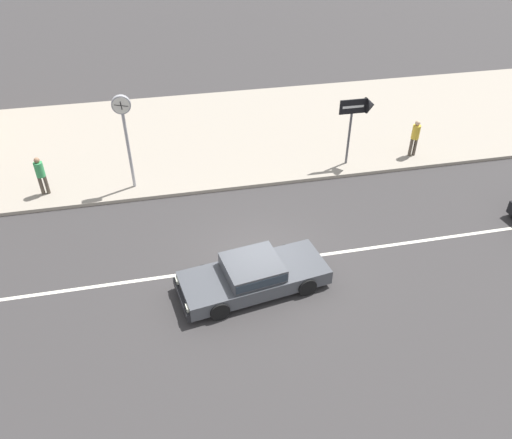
# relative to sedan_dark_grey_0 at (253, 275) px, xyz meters

# --- Properties ---
(ground_plane) EXTENTS (160.00, 160.00, 0.00)m
(ground_plane) POSITION_rel_sedan_dark_grey_0_xyz_m (0.48, 1.06, -0.54)
(ground_plane) COLOR #383535
(lane_centre_stripe) EXTENTS (50.40, 0.14, 0.01)m
(lane_centre_stripe) POSITION_rel_sedan_dark_grey_0_xyz_m (0.48, 1.06, -0.53)
(lane_centre_stripe) COLOR silver
(lane_centre_stripe) RESTS_ON ground
(kerb_strip) EXTENTS (68.00, 10.00, 0.15)m
(kerb_strip) POSITION_rel_sedan_dark_grey_0_xyz_m (0.48, 10.67, -0.46)
(kerb_strip) COLOR #9E9384
(kerb_strip) RESTS_ON ground
(sedan_dark_grey_0) EXTENTS (4.84, 2.43, 1.06)m
(sedan_dark_grey_0) POSITION_rel_sedan_dark_grey_0_xyz_m (0.00, 0.00, 0.00)
(sedan_dark_grey_0) COLOR #47494F
(sedan_dark_grey_0) RESTS_ON ground
(street_clock) EXTENTS (0.70, 0.22, 3.84)m
(street_clock) POSITION_rel_sedan_dark_grey_0_xyz_m (-3.52, 6.57, 2.51)
(street_clock) COLOR #9E9EA3
(street_clock) RESTS_ON kerb_strip
(arrow_signboard) EXTENTS (1.49, 0.66, 2.95)m
(arrow_signboard) POSITION_rel_sedan_dark_grey_0_xyz_m (6.00, 6.56, 2.08)
(arrow_signboard) COLOR #4C4C51
(arrow_signboard) RESTS_ON kerb_strip
(pedestrian_near_clock) EXTENTS (0.34, 0.34, 1.60)m
(pedestrian_near_clock) POSITION_rel_sedan_dark_grey_0_xyz_m (-6.96, 6.75, 0.54)
(pedestrian_near_clock) COLOR #4C4238
(pedestrian_near_clock) RESTS_ON kerb_strip
(pedestrian_by_shop) EXTENTS (0.34, 0.34, 1.66)m
(pedestrian_by_shop) POSITION_rel_sedan_dark_grey_0_xyz_m (8.58, 6.65, 0.58)
(pedestrian_by_shop) COLOR #4C4238
(pedestrian_by_shop) RESTS_ON kerb_strip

